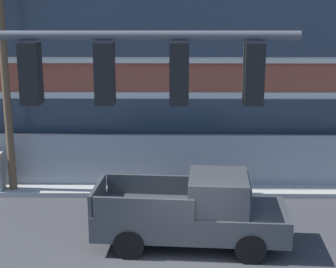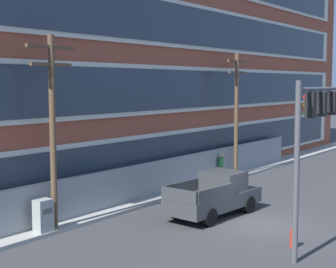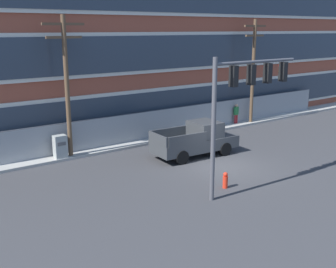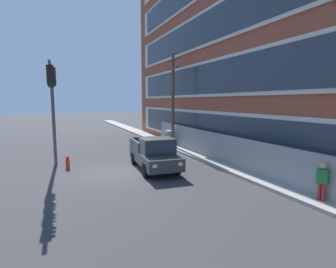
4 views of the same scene
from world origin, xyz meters
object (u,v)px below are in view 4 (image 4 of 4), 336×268
object	(u,v)px
fire_hydrant	(68,162)
utility_pole_near_corner	(173,97)
pedestrian_near_cabinet	(322,181)
electrical_cabinet	(169,139)
pickup_truck_dark_grey	(154,154)
traffic_signal_mast	(52,92)

from	to	relation	value
fire_hydrant	utility_pole_near_corner	bearing A→B (deg)	113.88
utility_pole_near_corner	pedestrian_near_cabinet	xyz separation A→B (m)	(13.82, 0.31, -3.50)
electrical_cabinet	pedestrian_near_cabinet	xyz separation A→B (m)	(14.48, 0.40, 0.24)
utility_pole_near_corner	fire_hydrant	xyz separation A→B (m)	(3.89, -8.78, -4.09)
pickup_truck_dark_grey	pedestrian_near_cabinet	distance (m)	8.76
traffic_signal_mast	electrical_cabinet	distance (m)	11.20
traffic_signal_mast	utility_pole_near_corner	world-z (taller)	utility_pole_near_corner
traffic_signal_mast	pickup_truck_dark_grey	bearing A→B (deg)	69.31
traffic_signal_mast	fire_hydrant	world-z (taller)	traffic_signal_mast
electrical_cabinet	pedestrian_near_cabinet	world-z (taller)	pedestrian_near_cabinet
traffic_signal_mast	electrical_cabinet	bearing A→B (deg)	116.98
pickup_truck_dark_grey	pedestrian_near_cabinet	world-z (taller)	pickup_truck_dark_grey
traffic_signal_mast	fire_hydrant	distance (m)	4.29
traffic_signal_mast	pedestrian_near_cabinet	bearing A→B (deg)	45.14
utility_pole_near_corner	electrical_cabinet	xyz separation A→B (m)	(-0.66, -0.09, -3.73)
pickup_truck_dark_grey	electrical_cabinet	bearing A→B (deg)	150.36
electrical_cabinet	traffic_signal_mast	bearing A→B (deg)	-63.02
pickup_truck_dark_grey	utility_pole_near_corner	world-z (taller)	utility_pole_near_corner
fire_hydrant	pedestrian_near_cabinet	bearing A→B (deg)	42.46
pedestrian_near_cabinet	fire_hydrant	bearing A→B (deg)	-137.54
pedestrian_near_cabinet	utility_pole_near_corner	bearing A→B (deg)	-178.71
pickup_truck_dark_grey	fire_hydrant	world-z (taller)	pickup_truck_dark_grey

